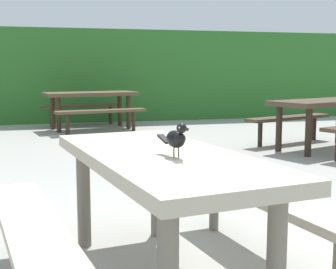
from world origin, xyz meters
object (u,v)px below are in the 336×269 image
Objects in this scene: picnic_table_foreground at (161,185)px; picnic_table_mid_right at (326,112)px; picnic_table_mid_left at (91,101)px; bird_grackle at (177,138)px.

picnic_table_mid_right is (3.47, 3.74, 0.00)m from picnic_table_foreground.
picnic_table_mid_left is 0.91× the size of picnic_table_mid_right.
picnic_table_mid_right is at bearing 47.20° from picnic_table_foreground.
bird_grackle reaches higher than picnic_table_mid_right.
picnic_table_foreground and picnic_table_mid_left have the same top height.
picnic_table_mid_left is at bearing 87.65° from bird_grackle.
bird_grackle is at bearing -131.13° from picnic_table_mid_right.
bird_grackle is 0.13× the size of picnic_table_mid_right.
picnic_table_mid_left is (0.34, 7.10, 0.00)m from picnic_table_foreground.
picnic_table_foreground is at bearing -92.71° from picnic_table_mid_left.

